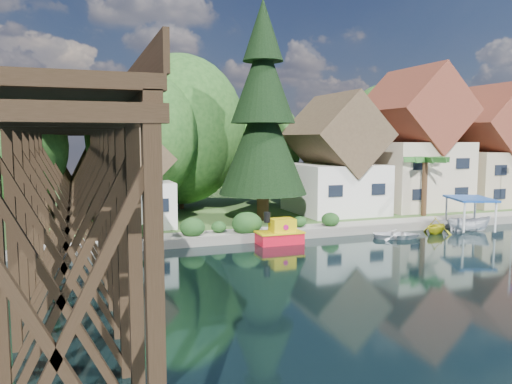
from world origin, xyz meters
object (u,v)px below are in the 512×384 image
Objects in this scene: house_center at (413,148)px; boat_white_a at (397,234)px; palm_tree at (425,161)px; conifer at (263,115)px; boat_canopy at (470,217)px; tugboat at (280,234)px; house_right at (487,154)px; shed at (139,184)px; boat_yellow at (436,225)px; trestle_bridge at (68,174)px; house_left at (335,163)px.

house_center is 4.08× the size of boat_white_a.
palm_tree reaches higher than boat_white_a.
conifer is 3.67× the size of boat_canopy.
house_right is at bearing 18.38° from tugboat.
palm_tree is at bearing -29.08° from boat_white_a.
shed is at bearing -175.76° from house_center.
boat_yellow reaches higher than boat_white_a.
boat_canopy is at bearing -102.40° from house_center.
trestle_bridge is 14.63m from tugboat.
trestle_bridge is 7.94× the size of palm_tree.
boat_canopy is at bearing 1.83° from trestle_bridge.
boat_yellow is at bearing -60.68° from boat_white_a.
conifer reaches higher than boat_canopy.
trestle_bridge is 25.42m from house_left.
shed is at bearing 177.85° from conifer.
house_right reaches higher than palm_tree.
house_center reaches higher than boat_white_a.
shed is at bearing -175.23° from house_left.
house_left is at bearing -5.20° from boat_yellow.
boat_white_a is at bearing -176.51° from boat_canopy.
conifer is at bearing 151.22° from boat_canopy.
house_left is 3.24× the size of boat_white_a.
house_center is at bearing 4.24° from shed.
house_right is (9.00, -0.50, -0.64)m from house_center.
conifer reaches higher than boat_white_a.
house_left reaches higher than boat_yellow.
boat_yellow is at bearing -119.16° from palm_tree.
house_left is 12.59m from boat_canopy.
house_center is 1.12× the size of house_right.
house_center reaches higher than trestle_bridge.
conifer is 11.25m from tugboat.
house_left is (23.00, 10.83, -0.21)m from trestle_bridge.
shed reaches higher than boat_yellow.
house_left is 0.79× the size of house_center.
house_center is at bearing 19.49° from trestle_bridge.
house_center reaches higher than shed.
tugboat is at bearing 103.03° from boat_white_a.
palm_tree is 17.03m from tugboat.
house_center is at bearing -53.34° from boat_yellow.
tugboat is (-18.24, -9.55, -5.71)m from house_center.
house_center is at bearing 63.89° from palm_tree.
shed is 26.24m from boat_canopy.
conifer is 6.76× the size of boat_yellow.
palm_tree reaches higher than tugboat.
boat_canopy reaches higher than boat_yellow.
boat_yellow is at bearing -69.53° from house_left.
trestle_bridge is 4.01× the size of house_left.
boat_canopy is (29.72, 0.95, -4.19)m from trestle_bridge.
conifer is (-7.84, -1.88, 4.12)m from house_left.
tugboat is 8.96m from boat_white_a.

